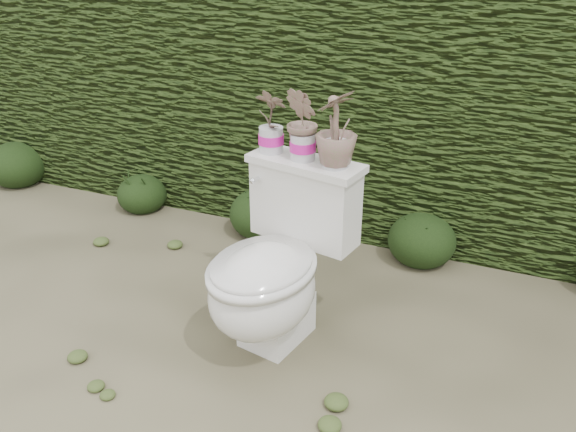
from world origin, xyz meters
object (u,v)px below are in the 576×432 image
at_px(potted_plant_right, 336,131).
at_px(potted_plant_center, 303,125).
at_px(potted_plant_left, 271,122).
at_px(toilet, 274,271).

bearing_deg(potted_plant_right, potted_plant_center, -83.62).
distance_m(potted_plant_left, potted_plant_right, 0.32).
height_order(potted_plant_center, potted_plant_right, potted_plant_right).
distance_m(potted_plant_center, potted_plant_right, 0.16).
bearing_deg(toilet, potted_plant_left, 126.21).
xyz_separation_m(potted_plant_left, potted_plant_right, (0.31, -0.06, 0.02)).
bearing_deg(potted_plant_right, potted_plant_left, -83.62).
xyz_separation_m(potted_plant_left, potted_plant_center, (0.16, -0.03, 0.02)).
relative_size(potted_plant_left, potted_plant_center, 0.89).
xyz_separation_m(toilet, potted_plant_center, (0.03, 0.24, 0.57)).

